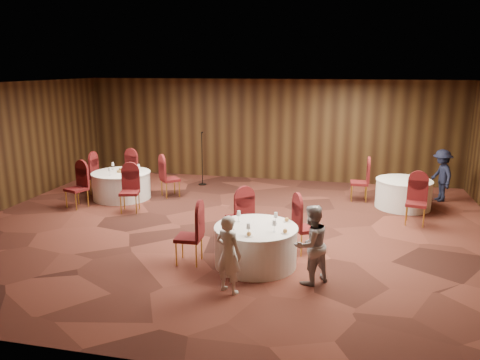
% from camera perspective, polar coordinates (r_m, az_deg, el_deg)
% --- Properties ---
extents(ground, '(12.00, 12.00, 0.00)m').
position_cam_1_polar(ground, '(10.66, -1.29, -5.95)').
color(ground, black).
rests_on(ground, ground).
extents(room_shell, '(12.00, 12.00, 12.00)m').
position_cam_1_polar(room_shell, '(10.17, -1.35, 4.54)').
color(room_shell, silver).
rests_on(room_shell, ground).
extents(table_main, '(1.53, 1.53, 0.74)m').
position_cam_1_polar(table_main, '(8.69, 1.94, -7.99)').
color(table_main, silver).
rests_on(table_main, ground).
extents(table_left, '(1.60, 1.60, 0.74)m').
position_cam_1_polar(table_left, '(13.39, -14.22, -0.59)').
color(table_left, silver).
rests_on(table_left, ground).
extents(table_right, '(1.42, 1.42, 0.74)m').
position_cam_1_polar(table_right, '(12.83, 19.28, -1.56)').
color(table_right, silver).
rests_on(table_right, ground).
extents(chairs_main, '(2.72, 1.99, 1.00)m').
position_cam_1_polar(chairs_main, '(9.26, 0.75, -5.75)').
color(chairs_main, '#430D0E').
rests_on(chairs_main, ground).
extents(chairs_left, '(3.10, 2.99, 1.00)m').
position_cam_1_polar(chairs_left, '(13.35, -14.34, -0.09)').
color(chairs_left, '#430D0E').
rests_on(chairs_left, ground).
extents(chairs_right, '(1.81, 2.33, 1.00)m').
position_cam_1_polar(chairs_right, '(12.33, 17.30, -1.42)').
color(chairs_right, '#430D0E').
rests_on(chairs_right, ground).
extents(tabletop_main, '(1.05, 1.07, 0.22)m').
position_cam_1_polar(tabletop_main, '(8.41, 2.78, -5.33)').
color(tabletop_main, silver).
rests_on(tabletop_main, table_main).
extents(tabletop_left, '(0.91, 0.73, 0.22)m').
position_cam_1_polar(tabletop_left, '(13.29, -14.34, 1.27)').
color(tabletop_left, silver).
rests_on(tabletop_left, table_left).
extents(tabletop_right, '(0.08, 0.08, 0.22)m').
position_cam_1_polar(tabletop_right, '(12.46, 20.47, 0.37)').
color(tabletop_right, silver).
rests_on(tabletop_right, table_right).
extents(mic_stand, '(0.24, 0.24, 1.65)m').
position_cam_1_polar(mic_stand, '(14.48, -4.62, 1.30)').
color(mic_stand, black).
rests_on(mic_stand, ground).
extents(woman_a, '(0.56, 0.48, 1.31)m').
position_cam_1_polar(woman_a, '(7.58, -1.39, -9.04)').
color(woman_a, silver).
rests_on(woman_a, ground).
extents(woman_b, '(0.84, 0.84, 1.37)m').
position_cam_1_polar(woman_b, '(7.98, 8.65, -7.79)').
color(woman_b, '#A0A0A5').
rests_on(woman_b, ground).
extents(man_c, '(0.76, 1.03, 1.42)m').
position_cam_1_polar(man_c, '(13.77, 23.33, 0.52)').
color(man_c, black).
rests_on(man_c, ground).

